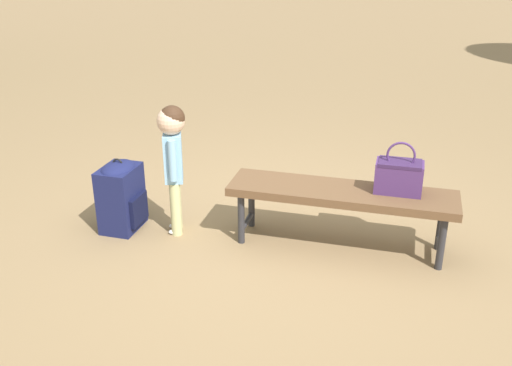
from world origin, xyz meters
name	(u,v)px	position (x,y,z in m)	size (l,w,h in m)	color
ground_plane	(269,239)	(0.00, 0.00, 0.00)	(40.00, 40.00, 0.00)	#8C704C
park_bench	(341,197)	(-0.51, 0.07, 0.39)	(1.65, 0.73, 0.45)	brown
handbag	(399,175)	(-0.89, 0.09, 0.58)	(0.35, 0.24, 0.37)	#4C2D66
child_standing	(173,150)	(0.71, -0.10, 0.66)	(0.20, 0.27, 0.99)	#CCCC8C
backpack_large	(121,194)	(1.13, -0.14, 0.29)	(0.35, 0.39, 0.57)	#191E4C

